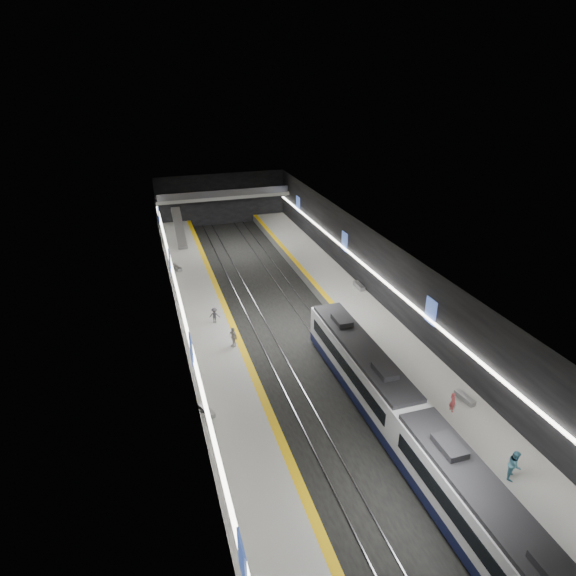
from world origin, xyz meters
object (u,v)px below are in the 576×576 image
object	(u,v)px
bench_right_near	(465,398)
passenger_right_a	(453,402)
passenger_left_a	(233,337)
bench_left_near	(207,411)
passenger_left_b	(215,315)
passenger_right_b	(515,465)
train	(410,429)
escalator	(179,228)
bench_right_far	(359,286)
bench_left_far	(177,268)

from	to	relation	value
bench_right_near	passenger_right_a	world-z (taller)	passenger_right_a
passenger_left_a	bench_left_near	bearing A→B (deg)	-48.39
passenger_left_b	passenger_right_b	bearing A→B (deg)	138.77
train	escalator	bearing A→B (deg)	102.84
bench_left_near	escalator	bearing A→B (deg)	64.01
train	bench_left_near	distance (m)	13.86
bench_right_far	passenger_left_b	size ratio (longest dim) A/B	1.30
escalator	bench_left_far	xyz separation A→B (m)	(-1.46, -10.15, -1.67)
passenger_left_a	passenger_right_a	bearing A→B (deg)	20.33
train	escalator	world-z (taller)	escalator
train	passenger_left_a	world-z (taller)	train
bench_left_far	passenger_right_b	world-z (taller)	passenger_right_b
bench_right_far	passenger_left_a	size ratio (longest dim) A/B	1.07
passenger_right_a	bench_right_near	bearing A→B (deg)	-64.03
passenger_left_a	train	bearing A→B (deg)	4.89
passenger_right_a	passenger_right_b	world-z (taller)	passenger_right_b
bench_left_near	passenger_left_a	xyz separation A→B (m)	(3.56, 8.07, 0.73)
bench_right_far	bench_right_near	bearing A→B (deg)	-91.87
bench_left_far	passenger_left_b	xyz separation A→B (m)	(2.19, -14.11, 0.53)
passenger_right_b	bench_right_near	bearing A→B (deg)	30.88
train	bench_right_near	distance (m)	6.75
escalator	passenger_left_a	world-z (taller)	escalator
passenger_right_b	train	bearing A→B (deg)	90.45
escalator	passenger_right_a	bearing A→B (deg)	-70.90
escalator	bench_right_far	xyz separation A→B (m)	(17.00, -21.34, -1.66)
bench_left_far	bench_right_far	distance (m)	21.59
escalator	bench_right_far	distance (m)	27.33
train	passenger_left_b	xyz separation A→B (m)	(-9.28, 19.60, -0.44)
bench_right_near	passenger_left_b	size ratio (longest dim) A/B	1.14
train	bench_right_near	size ratio (longest dim) A/B	17.36
bench_left_near	bench_right_far	size ratio (longest dim) A/B	0.80
bench_left_near	bench_right_far	bearing A→B (deg)	16.60
bench_right_far	passenger_right_a	size ratio (longest dim) A/B	1.30
escalator	bench_left_far	world-z (taller)	escalator
bench_right_near	bench_right_far	xyz separation A→B (m)	(0.86, 19.88, 0.03)
bench_right_near	passenger_left_a	bearing A→B (deg)	132.19
passenger_right_b	passenger_right_a	bearing A→B (deg)	43.77
escalator	bench_left_far	distance (m)	10.39
bench_right_far	passenger_right_b	xyz separation A→B (m)	(-2.61, -26.84, 0.74)
train	passenger_right_b	size ratio (longest dim) A/B	15.34
passenger_right_a	passenger_right_b	distance (m)	6.26
bench_left_far	passenger_left_a	bearing A→B (deg)	-100.97
bench_right_near	passenger_left_b	bearing A→B (deg)	124.61
passenger_right_b	passenger_left_b	xyz separation A→B (m)	(-13.67, 23.92, -0.22)
bench_right_far	passenger_right_b	size ratio (longest dim) A/B	1.01
bench_right_near	passenger_right_a	bearing A→B (deg)	-164.03
passenger_right_a	passenger_left_b	bearing A→B (deg)	40.34
escalator	bench_left_far	size ratio (longest dim) A/B	4.32
bench_right_far	passenger_right_a	xyz separation A→B (m)	(-2.48, -20.59, 0.52)
train	passenger_right_b	world-z (taller)	train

